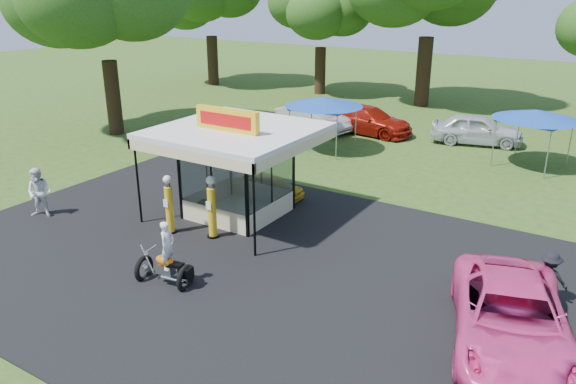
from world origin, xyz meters
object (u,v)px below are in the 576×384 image
at_px(kiosk_car, 271,186).
at_px(bg_car_a, 313,118).
at_px(gas_pump_left, 169,206).
at_px(spectator_east_a, 549,278).
at_px(bg_car_b, 368,120).
at_px(a_frame_sign, 576,377).
at_px(pink_sedan, 511,318).
at_px(motorcycle, 167,259).
at_px(gas_station_kiosk, 238,170).
at_px(gas_pump_right, 212,209).
at_px(tent_east, 536,115).
at_px(spectator_west, 40,193).
at_px(bg_car_c, 477,129).
at_px(tent_west, 324,102).

height_order(kiosk_car, bg_car_a, bg_car_a).
xyz_separation_m(gas_pump_left, spectator_east_a, (11.93, 2.06, -0.26)).
height_order(gas_pump_left, bg_car_b, gas_pump_left).
relative_size(spectator_east_a, bg_car_a, 0.32).
bearing_deg(kiosk_car, spectator_east_a, -104.32).
distance_m(a_frame_sign, pink_sedan, 1.93).
distance_m(motorcycle, kiosk_car, 7.68).
xyz_separation_m(gas_station_kiosk, motorcycle, (1.42, -5.33, -0.98)).
xyz_separation_m(gas_pump_right, tent_east, (7.72, 14.36, 1.42)).
distance_m(kiosk_car, tent_east, 13.11).
relative_size(spectator_west, bg_car_c, 0.40).
xyz_separation_m(spectator_west, bg_car_b, (5.15, 18.02, -0.17)).
distance_m(a_frame_sign, bg_car_c, 20.41).
bearing_deg(gas_pump_left, tent_east, 58.18).
distance_m(gas_pump_right, tent_west, 11.85).
xyz_separation_m(motorcycle, spectator_west, (-7.58, 1.25, 0.15)).
height_order(a_frame_sign, pink_sedan, pink_sedan).
distance_m(bg_car_a, bg_car_b, 3.25).
bearing_deg(kiosk_car, gas_pump_left, 168.30).
height_order(motorcycle, bg_car_b, motorcycle).
bearing_deg(pink_sedan, spectator_west, 166.00).
distance_m(pink_sedan, spectator_east_a, 2.62).
xyz_separation_m(gas_pump_right, bg_car_b, (-1.50, 16.08, -0.31)).
distance_m(spectator_west, tent_west, 14.38).
height_order(gas_station_kiosk, tent_west, gas_station_kiosk).
bearing_deg(tent_east, spectator_west, -131.42).
xyz_separation_m(gas_station_kiosk, pink_sedan, (10.48, -3.16, -0.99)).
relative_size(bg_car_c, tent_west, 1.19).
distance_m(kiosk_car, spectator_west, 8.82).
xyz_separation_m(a_frame_sign, spectator_east_a, (-1.13, 3.63, 0.32)).
bearing_deg(bg_car_b, kiosk_car, -168.70).
relative_size(motorcycle, bg_car_c, 0.43).
distance_m(gas_pump_left, tent_east, 17.54).
distance_m(motorcycle, tent_east, 18.89).
relative_size(a_frame_sign, kiosk_car, 0.31).
xyz_separation_m(gas_pump_right, tent_west, (-2.03, 11.58, 1.47)).
bearing_deg(bg_car_b, tent_west, 179.74).
xyz_separation_m(motorcycle, tent_east, (6.80, 17.55, 1.70)).
bearing_deg(kiosk_car, pink_sedan, -117.13).
relative_size(spectator_east_a, tent_west, 0.38).
height_order(spectator_west, tent_east, tent_east).
distance_m(gas_pump_left, bg_car_a, 15.62).
xyz_separation_m(motorcycle, a_frame_sign, (10.64, 1.12, -0.36)).
distance_m(a_frame_sign, bg_car_a, 23.32).
bearing_deg(tent_west, pink_sedan, -46.36).
bearing_deg(a_frame_sign, gas_station_kiosk, 177.78).
bearing_deg(spectator_west, a_frame_sign, -27.40).
distance_m(gas_station_kiosk, kiosk_car, 2.56).
height_order(motorcycle, spectator_west, motorcycle).
bearing_deg(spectator_east_a, tent_west, -42.64).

